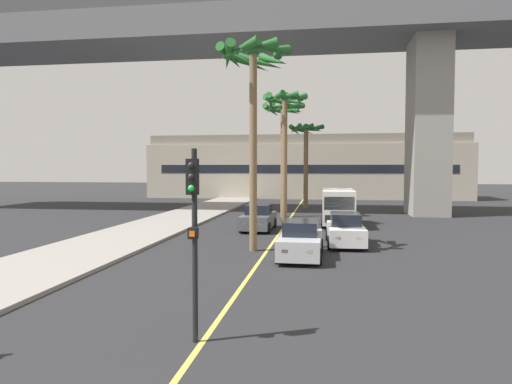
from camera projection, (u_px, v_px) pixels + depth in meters
The scene contains 13 objects.
sidewalk_left at pixel (89, 250), 20.78m from camera, with size 4.80×80.00×0.15m, color gray.
lane_stripe_center at pixel (281, 231), 27.49m from camera, with size 0.14×56.00×0.01m, color #DBCC4C.
bridge_overpass at pixel (307, 37), 37.76m from camera, with size 76.15×8.00×18.25m.
pier_building_backdrop at pixel (305, 167), 58.76m from camera, with size 39.44×8.04×7.86m.
car_queue_front at pixel (258, 218), 27.94m from camera, with size 1.92×4.14×1.56m.
car_queue_second at pixel (345, 230), 22.51m from camera, with size 1.92×4.15×1.56m.
car_queue_third at pixel (301, 241), 19.28m from camera, with size 1.87×4.12×1.56m.
delivery_van at pixel (338, 206), 29.98m from camera, with size 2.19×5.26×2.36m.
traffic_light_median_near at pixel (194, 218), 9.76m from camera, with size 0.24×0.37×4.20m.
palm_tree_near_median at pixel (306, 141), 42.78m from camera, with size 3.41×3.43×7.92m.
palm_tree_mid_median at pixel (285, 114), 29.52m from camera, with size 3.00×3.00×8.70m.
palm_tree_far_median at pixel (284, 125), 34.85m from camera, with size 3.29×3.31×8.80m.
palm_tree_farthest_median at pixel (253, 76), 20.52m from camera, with size 3.36×3.42×9.38m.
Camera 1 is at (2.62, -3.24, 3.79)m, focal length 32.16 mm.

